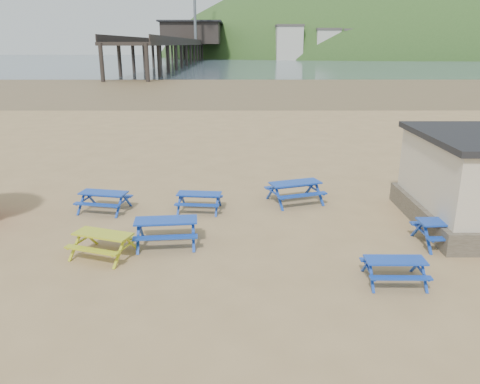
{
  "coord_description": "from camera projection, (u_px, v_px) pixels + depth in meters",
  "views": [
    {
      "loc": [
        0.75,
        -14.12,
        5.95
      ],
      "look_at": [
        0.79,
        1.5,
        1.0
      ],
      "focal_mm": 35.0,
      "sensor_mm": 36.0,
      "label": 1
    }
  ],
  "objects": [
    {
      "name": "picnic_table_blue_b",
      "position": [
        199.0,
        202.0,
        17.41
      ],
      "size": [
        1.74,
        1.45,
        0.68
      ],
      "rotation": [
        0.0,
        0.0,
        -0.1
      ],
      "color": "navy",
      "rests_on": "ground"
    },
    {
      "name": "wet_sand",
      "position": [
        234.0,
        87.0,
        67.68
      ],
      "size": [
        400.0,
        400.0,
        0.0
      ],
      "primitive_type": "plane",
      "color": "brown",
      "rests_on": "ground"
    },
    {
      "name": "picnic_table_yellow",
      "position": [
        104.0,
        245.0,
        13.65
      ],
      "size": [
        2.06,
        1.86,
        0.72
      ],
      "rotation": [
        0.0,
        0.0,
        -0.33
      ],
      "color": "#9AC00E",
      "rests_on": "ground"
    },
    {
      "name": "picnic_table_blue_f",
      "position": [
        448.0,
        233.0,
        14.43
      ],
      "size": [
        1.93,
        1.58,
        0.78
      ],
      "rotation": [
        0.0,
        0.0,
        0.04
      ],
      "color": "navy",
      "rests_on": "ground"
    },
    {
      "name": "picnic_table_blue_e",
      "position": [
        394.0,
        271.0,
        12.15
      ],
      "size": [
        1.56,
        1.26,
        0.65
      ],
      "rotation": [
        0.0,
        0.0,
        -0.01
      ],
      "color": "navy",
      "rests_on": "ground"
    },
    {
      "name": "picnic_table_blue_c",
      "position": [
        295.0,
        192.0,
        18.29
      ],
      "size": [
        2.38,
        2.15,
        0.83
      ],
      "rotation": [
        0.0,
        0.0,
        0.33
      ],
      "color": "navy",
      "rests_on": "ground"
    },
    {
      "name": "picnic_table_blue_a",
      "position": [
        104.0,
        201.0,
        17.38
      ],
      "size": [
        1.96,
        1.7,
        0.72
      ],
      "rotation": [
        0.0,
        0.0,
        -0.19
      ],
      "color": "navy",
      "rests_on": "ground"
    },
    {
      "name": "sea",
      "position": [
        237.0,
        61.0,
        177.31
      ],
      "size": [
        400.0,
        400.0,
        0.0
      ],
      "primitive_type": "plane",
      "color": "#435460",
      "rests_on": "ground"
    },
    {
      "name": "ground",
      "position": [
        216.0,
        235.0,
        15.25
      ],
      "size": [
        400.0,
        400.0,
        0.0
      ],
      "primitive_type": "plane",
      "color": "tan",
      "rests_on": "ground"
    },
    {
      "name": "headland_town",
      "position": [
        415.0,
        77.0,
        237.37
      ],
      "size": [
        264.0,
        144.0,
        108.0
      ],
      "color": "#2D4C1E",
      "rests_on": "ground"
    },
    {
      "name": "picnic_table_blue_d",
      "position": [
        166.0,
        232.0,
        14.48
      ],
      "size": [
        2.06,
        1.72,
        0.8
      ],
      "rotation": [
        0.0,
        0.0,
        0.1
      ],
      "color": "navy",
      "rests_on": "ground"
    },
    {
      "name": "pier",
      "position": [
        191.0,
        45.0,
        183.48
      ],
      "size": [
        24.0,
        220.0,
        39.29
      ],
      "color": "black",
      "rests_on": "ground"
    }
  ]
}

